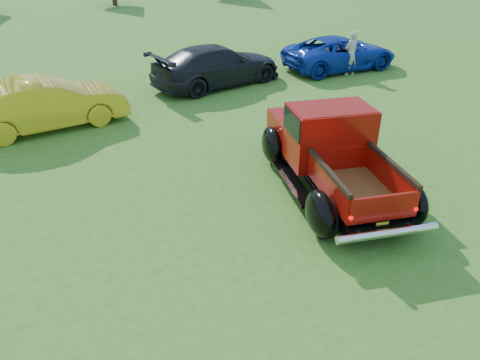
{
  "coord_description": "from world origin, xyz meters",
  "views": [
    {
      "loc": [
        -4.52,
        -6.66,
        5.46
      ],
      "look_at": [
        -0.52,
        0.2,
        1.06
      ],
      "focal_mm": 35.0,
      "sensor_mm": 36.0,
      "label": 1
    }
  ],
  "objects_px": {
    "pickup_truck": "(328,148)",
    "show_car_grey": "(217,65)",
    "show_car_blue": "(340,53)",
    "show_car_yellow": "(47,104)",
    "spectator": "(351,53)"
  },
  "relations": [
    {
      "from": "pickup_truck",
      "to": "spectator",
      "type": "bearing_deg",
      "value": 61.88
    },
    {
      "from": "pickup_truck",
      "to": "spectator",
      "type": "height_order",
      "value": "pickup_truck"
    },
    {
      "from": "show_car_blue",
      "to": "pickup_truck",
      "type": "bearing_deg",
      "value": 142.47
    },
    {
      "from": "show_car_yellow",
      "to": "spectator",
      "type": "bearing_deg",
      "value": -93.18
    },
    {
      "from": "show_car_yellow",
      "to": "spectator",
      "type": "height_order",
      "value": "spectator"
    },
    {
      "from": "pickup_truck",
      "to": "show_car_grey",
      "type": "relative_size",
      "value": 1.06
    },
    {
      "from": "pickup_truck",
      "to": "show_car_yellow",
      "type": "xyz_separation_m",
      "value": [
        -4.98,
        6.84,
        -0.14
      ]
    },
    {
      "from": "spectator",
      "to": "show_car_blue",
      "type": "bearing_deg",
      "value": -107.04
    },
    {
      "from": "show_car_blue",
      "to": "spectator",
      "type": "distance_m",
      "value": 0.94
    },
    {
      "from": "show_car_yellow",
      "to": "show_car_grey",
      "type": "relative_size",
      "value": 0.89
    },
    {
      "from": "spectator",
      "to": "show_car_grey",
      "type": "bearing_deg",
      "value": -18.53
    },
    {
      "from": "pickup_truck",
      "to": "show_car_yellow",
      "type": "distance_m",
      "value": 8.46
    },
    {
      "from": "show_car_yellow",
      "to": "show_car_grey",
      "type": "xyz_separation_m",
      "value": [
        6.33,
        1.23,
        -0.01
      ]
    },
    {
      "from": "show_car_grey",
      "to": "show_car_blue",
      "type": "distance_m",
      "value": 5.51
    },
    {
      "from": "pickup_truck",
      "to": "spectator",
      "type": "xyz_separation_m",
      "value": [
        6.58,
        6.53,
        -0.03
      ]
    }
  ]
}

